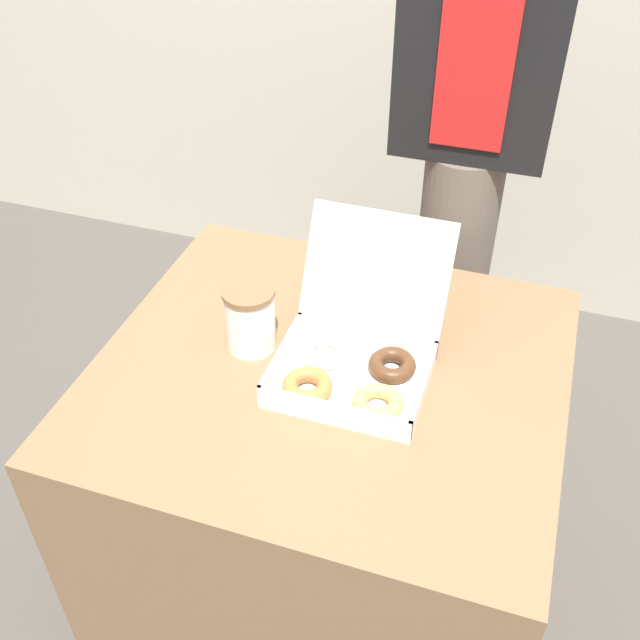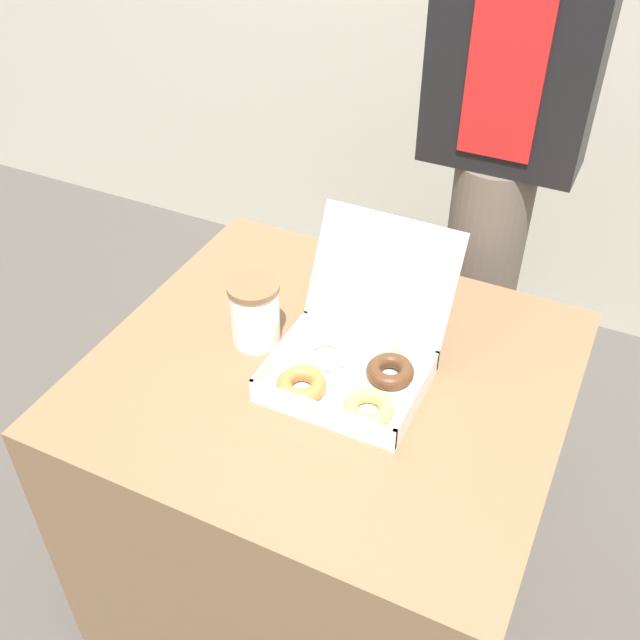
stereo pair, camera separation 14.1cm
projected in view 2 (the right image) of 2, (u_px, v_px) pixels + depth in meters
ground_plane at (327, 585)px, 1.96m from camera, size 14.00×14.00×0.00m
table at (328, 492)px, 1.71m from camera, size 0.91×0.82×0.77m
donut_box at (352, 360)px, 1.42m from camera, size 0.29×0.34×0.26m
coffee_cup at (255, 312)px, 1.49m from camera, size 0.10×0.10×0.14m
person_customer at (502, 139)px, 1.68m from camera, size 0.35×0.22×1.81m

